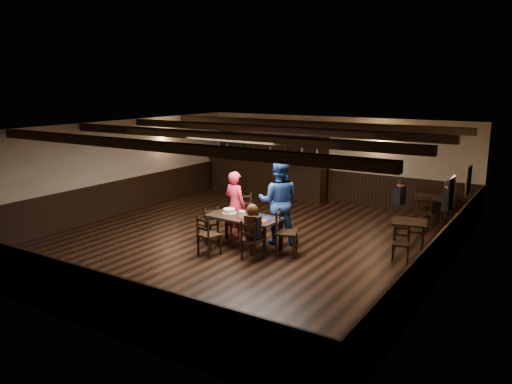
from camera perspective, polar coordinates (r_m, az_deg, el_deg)
The scene contains 25 objects.
ground at distance 12.07m, azimuth -1.05°, elevation -5.59°, with size 10.00×10.00×0.00m, color black.
room_shell at distance 11.68m, azimuth -0.94°, elevation 2.63°, with size 9.02×10.02×2.71m.
dining_table at distance 11.36m, azimuth -1.35°, elevation -3.16°, with size 1.69×0.88×0.75m.
chair_near_left at distance 10.96m, azimuth -5.70°, elevation -4.61°, with size 0.50×0.49×0.91m.
chair_near_right at distance 10.60m, azimuth -0.62°, elevation -5.23°, with size 0.44×0.43×0.87m.
chair_end_left at distance 11.91m, azimuth -5.33°, elevation -3.39°, with size 0.49×0.50×0.85m.
chair_end_right at distance 10.96m, azimuth 3.07°, elevation -4.22°, with size 0.58×0.60×1.01m.
chair_far_pushed at distance 12.96m, azimuth -1.28°, elevation -1.86°, with size 0.59×0.59×0.92m.
woman_pink at distance 12.12m, azimuth -2.40°, elevation -1.47°, with size 0.60×0.39×1.65m, color #EA2948.
man_blue at distance 11.67m, azimuth 2.61°, elevation -1.11°, with size 0.97×0.76×2.01m, color navy.
seated_person at distance 10.55m, azimuth -0.42°, elevation -3.56°, with size 0.33×0.49×0.80m.
cake at distance 11.64m, azimuth -3.09°, elevation -2.18°, with size 0.34×0.34×0.10m.
plate_stack_a at distance 11.25m, azimuth -1.62°, elevation -2.53°, with size 0.16×0.16×0.15m, color white.
plate_stack_b at distance 11.31m, azimuth -0.47°, elevation -2.37°, with size 0.15×0.15×0.18m, color white.
tea_light at distance 11.36m, azimuth -0.78°, elevation -2.64°, with size 0.04×0.04×0.06m.
salt_shaker at distance 11.05m, azimuth -0.12°, elevation -2.99°, with size 0.03×0.03×0.08m, color silver.
pepper_shaker at distance 11.00m, azimuth 0.09°, elevation -3.01°, with size 0.04×0.04×0.09m, color #A5A8AD.
drink_glass at distance 11.24m, azimuth 0.09°, elevation -2.65°, with size 0.07×0.07×0.10m, color silver.
menu_red at distance 11.03m, azimuth 0.41°, elevation -3.22°, with size 0.33×0.23×0.00m, color maroon.
menu_blue at distance 11.19m, azimuth 1.33°, elevation -2.98°, with size 0.27×0.19×0.00m, color #101451.
bar_counter at distance 16.93m, azimuth 1.38°, elevation 2.14°, with size 4.42×0.70×2.20m.
back_table_a at distance 11.50m, azimuth 17.13°, elevation -3.71°, with size 0.86×0.86×0.75m.
back_table_b at distance 14.13m, azimuth 19.31°, elevation -0.89°, with size 1.07×1.07×0.75m.
bg_patron_left at distance 14.19m, azimuth 16.13°, elevation 0.00°, with size 0.27×0.36×0.68m.
bg_patron_right at distance 13.83m, azimuth 21.09°, elevation -0.37°, with size 0.24×0.39×0.80m.
Camera 1 is at (6.32, -9.59, 3.69)m, focal length 35.00 mm.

